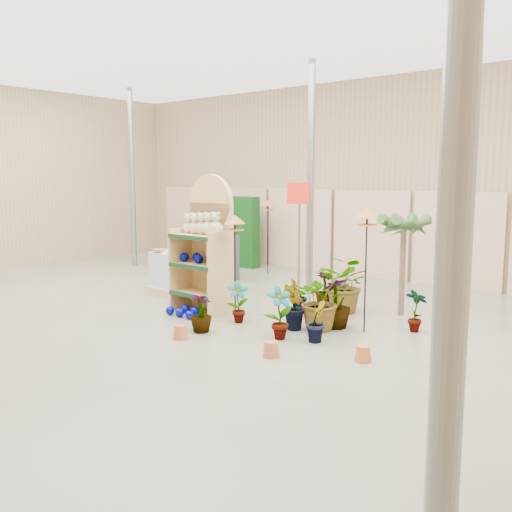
{
  "coord_description": "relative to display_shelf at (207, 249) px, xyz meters",
  "views": [
    {
      "loc": [
        6.32,
        -5.68,
        2.32
      ],
      "look_at": [
        0.3,
        1.5,
        1.0
      ],
      "focal_mm": 40.0,
      "sensor_mm": 36.0,
      "label": 1
    }
  ],
  "objects": [
    {
      "name": "potted_plant_9",
      "position": [
        2.53,
        -0.38,
        -0.78
      ],
      "size": [
        0.33,
        0.37,
        0.58
      ],
      "primitive_type": "imported",
      "rotation": [
        0.0,
        0.0,
        1.82
      ],
      "color": "#2E5123",
      "rests_on": "ground"
    },
    {
      "name": "potted_plant_4",
      "position": [
        3.39,
        1.0,
        -0.74
      ],
      "size": [
        0.37,
        0.28,
        0.66
      ],
      "primitive_type": "imported",
      "rotation": [
        0.0,
        0.0,
        3.03
      ],
      "color": "#2E5123",
      "rests_on": "ground"
    },
    {
      "name": "display_shelf",
      "position": [
        0.0,
        0.0,
        0.0
      ],
      "size": [
        0.99,
        0.62,
        2.35
      ],
      "rotation": [
        0.0,
        0.0,
        -0.01
      ],
      "color": "tan",
      "rests_on": "ground"
    },
    {
      "name": "teddy_bears",
      "position": [
        0.04,
        -0.11,
        0.41
      ],
      "size": [
        0.88,
        0.24,
        0.38
      ],
      "color": "#C9BC89",
      "rests_on": "display_shelf"
    },
    {
      "name": "potted_plant_2",
      "position": [
        2.23,
        0.21,
        -0.61
      ],
      "size": [
        1.09,
        1.1,
        0.93
      ],
      "primitive_type": "imported",
      "rotation": [
        0.0,
        0.0,
        0.84
      ],
      "color": "#2E5123",
      "rests_on": "ground"
    },
    {
      "name": "room",
      "position": [
        0.57,
        -0.31,
        1.14
      ],
      "size": [
        15.2,
        12.1,
        4.7
      ],
      "color": "#6D6D5B",
      "rests_on": "ground"
    },
    {
      "name": "potted_plant_11",
      "position": [
        1.46,
        1.51,
        -0.74
      ],
      "size": [
        0.39,
        0.39,
        0.66
      ],
      "primitive_type": "imported",
      "rotation": [
        0.0,
        0.0,
        3.18
      ],
      "color": "#2E5123",
      "rests_on": "ground"
    },
    {
      "name": "bird_table_right",
      "position": [
        2.81,
        0.48,
        0.64
      ],
      "size": [
        0.34,
        0.34,
        1.85
      ],
      "color": "black",
      "rests_on": "ground"
    },
    {
      "name": "potted_plant_0",
      "position": [
        0.99,
        -0.31,
        -0.74
      ],
      "size": [
        0.41,
        0.43,
        0.67
      ],
      "primitive_type": "imported",
      "rotation": [
        0.0,
        0.0,
        0.89
      ],
      "color": "#2E5123",
      "rests_on": "ground"
    },
    {
      "name": "gazing_balls_floor",
      "position": [
        0.01,
        -0.56,
        -1.0
      ],
      "size": [
        0.63,
        0.39,
        0.15
      ],
      "color": "#000385",
      "rests_on": "ground"
    },
    {
      "name": "potted_plant_3",
      "position": [
        2.35,
        0.44,
        -0.68
      ],
      "size": [
        0.59,
        0.59,
        0.79
      ],
      "primitive_type": "imported",
      "rotation": [
        0.0,
        0.0,
        4.24
      ],
      "color": "#2E5123",
      "rests_on": "ground"
    },
    {
      "name": "gazing_balls_shelf",
      "position": [
        0.0,
        -0.15,
        -0.15
      ],
      "size": [
        0.86,
        0.3,
        0.16
      ],
      "color": "#000385",
      "rests_on": "display_shelf"
    },
    {
      "name": "trellis_stock",
      "position": [
        -3.23,
        3.98,
        -0.17
      ],
      "size": [
        2.0,
        0.3,
        1.8
      ],
      "primitive_type": "cube",
      "color": "#0B3C0F",
      "rests_on": "ground"
    },
    {
      "name": "bird_table_back",
      "position": [
        -1.48,
        3.52,
        0.57
      ],
      "size": [
        0.34,
        0.34,
        1.77
      ],
      "color": "black",
      "rests_on": "ground"
    },
    {
      "name": "potted_plant_8",
      "position": [
        2.06,
        -0.62,
        -0.68
      ],
      "size": [
        0.41,
        0.49,
        0.78
      ],
      "primitive_type": "imported",
      "rotation": [
        0.0,
        0.0,
        1.19
      ],
      "color": "#2E5123",
      "rests_on": "ground"
    },
    {
      "name": "potted_plant_5",
      "position": [
        1.37,
        0.81,
        -0.76
      ],
      "size": [
        0.37,
        0.41,
        0.63
      ],
      "primitive_type": "imported",
      "rotation": [
        0.0,
        0.0,
        5.02
      ],
      "color": "#2E5123",
      "rests_on": "ground"
    },
    {
      "name": "offer_sign",
      "position": [
        0.67,
        1.76,
        0.5
      ],
      "size": [
        0.5,
        0.08,
        2.2
      ],
      "color": "gray",
      "rests_on": "ground"
    },
    {
      "name": "palm",
      "position": [
        2.75,
        1.83,
        0.46
      ],
      "size": [
        0.7,
        0.7,
        1.8
      ],
      "color": "brown",
      "rests_on": "ground"
    },
    {
      "name": "potted_plant_6",
      "position": [
        1.94,
        1.41,
        -0.58
      ],
      "size": [
        0.92,
        0.81,
        0.98
      ],
      "primitive_type": "imported",
      "rotation": [
        0.0,
        0.0,
        0.05
      ],
      "color": "#2E5123",
      "rests_on": "ground"
    },
    {
      "name": "pallet_stack",
      "position": [
        -1.35,
        0.67,
        -0.65
      ],
      "size": [
        1.28,
        1.11,
        0.87
      ],
      "rotation": [
        0.0,
        0.0,
        -0.12
      ],
      "color": "tan",
      "rests_on": "ground"
    },
    {
      "name": "potted_plant_7",
      "position": [
        0.93,
        -1.06,
        -0.78
      ],
      "size": [
        0.43,
        0.43,
        0.59
      ],
      "primitive_type": "imported",
      "rotation": [
        0.0,
        0.0,
        3.53
      ],
      "color": "#2E5123",
      "rests_on": "ground"
    },
    {
      "name": "charcoal_planters",
      "position": [
        -1.85,
        2.29,
        -0.66
      ],
      "size": [
        0.8,
        0.5,
        1.0
      ],
      "color": "#313036",
      "rests_on": "ground"
    },
    {
      "name": "bird_table_front",
      "position": [
        0.77,
        -0.13,
        0.5
      ],
      "size": [
        0.34,
        0.34,
        1.7
      ],
      "color": "black",
      "rests_on": "ground"
    },
    {
      "name": "potted_plant_1",
      "position": [
        1.95,
        -0.1,
        -0.71
      ],
      "size": [
        0.52,
        0.51,
        0.73
      ],
      "primitive_type": "imported",
      "rotation": [
        0.0,
        0.0,
        5.58
      ],
      "color": "#2E5123",
      "rests_on": "ground"
    }
  ]
}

